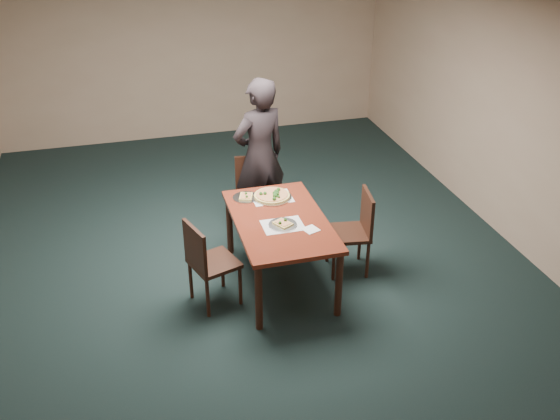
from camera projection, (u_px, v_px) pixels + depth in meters
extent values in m
plane|color=black|center=(251.00, 265.00, 6.82)|extent=(8.00, 8.00, 0.00)
plane|color=tan|center=(191.00, 49.00, 9.53)|extent=(6.00, 0.00, 6.00)
plane|color=tan|center=(515.00, 119.00, 6.84)|extent=(0.00, 8.00, 8.00)
plane|color=white|center=(244.00, 0.00, 5.47)|extent=(8.00, 8.00, 0.00)
cube|color=#581D11|center=(280.00, 221.00, 6.21)|extent=(0.90, 1.50, 0.04)
cylinder|color=black|center=(259.00, 298.00, 5.72)|extent=(0.07, 0.07, 0.70)
cylinder|color=black|center=(230.00, 225.00, 6.89)|extent=(0.07, 0.07, 0.70)
cylinder|color=black|center=(339.00, 285.00, 5.90)|extent=(0.07, 0.07, 0.70)
cylinder|color=black|center=(297.00, 216.00, 7.07)|extent=(0.07, 0.07, 0.70)
cube|color=black|center=(255.00, 199.00, 7.23)|extent=(0.47, 0.47, 0.04)
cylinder|color=black|center=(242.00, 225.00, 7.16)|extent=(0.04, 0.04, 0.43)
cylinder|color=black|center=(239.00, 210.00, 7.47)|extent=(0.04, 0.04, 0.43)
cylinder|color=black|center=(273.00, 223.00, 7.21)|extent=(0.04, 0.04, 0.43)
cylinder|color=black|center=(269.00, 208.00, 7.52)|extent=(0.04, 0.04, 0.43)
cube|color=black|center=(253.00, 173.00, 7.28)|extent=(0.42, 0.09, 0.44)
cube|color=black|center=(214.00, 263.00, 6.05)|extent=(0.53, 0.53, 0.04)
cylinder|color=black|center=(240.00, 286.00, 6.12)|extent=(0.04, 0.04, 0.43)
cylinder|color=black|center=(208.00, 298.00, 5.94)|extent=(0.04, 0.04, 0.43)
cylinder|color=black|center=(222.00, 269.00, 6.38)|extent=(0.04, 0.04, 0.43)
cylinder|color=black|center=(191.00, 280.00, 6.21)|extent=(0.04, 0.04, 0.43)
cube|color=black|center=(195.00, 248.00, 5.84)|extent=(0.17, 0.41, 0.44)
cube|color=black|center=(348.00, 233.00, 6.54)|extent=(0.48, 0.48, 0.04)
cylinder|color=black|center=(327.00, 244.00, 6.79)|extent=(0.04, 0.04, 0.43)
cylinder|color=black|center=(360.00, 242.00, 6.83)|extent=(0.04, 0.04, 0.43)
cylinder|color=black|center=(334.00, 262.00, 6.48)|extent=(0.04, 0.04, 0.43)
cylinder|color=black|center=(368.00, 260.00, 6.52)|extent=(0.04, 0.04, 0.43)
cube|color=black|center=(367.00, 212.00, 6.45)|extent=(0.10, 0.42, 0.44)
imported|color=black|center=(260.00, 156.00, 7.15)|extent=(0.77, 0.63, 1.84)
cube|color=white|center=(272.00, 197.00, 6.61)|extent=(0.42, 0.32, 0.00)
cube|color=white|center=(283.00, 225.00, 6.09)|extent=(0.40, 0.30, 0.00)
cylinder|color=silver|center=(272.00, 197.00, 6.60)|extent=(0.42, 0.42, 0.01)
cylinder|color=gold|center=(272.00, 195.00, 6.60)|extent=(0.38, 0.38, 0.02)
cylinder|color=#EBC87A|center=(272.00, 194.00, 6.59)|extent=(0.34, 0.34, 0.01)
sphere|color=#1C4515|center=(276.00, 191.00, 6.62)|extent=(0.04, 0.04, 0.04)
sphere|color=#1C4515|center=(275.00, 194.00, 6.55)|extent=(0.04, 0.04, 0.04)
sphere|color=#1C4515|center=(265.00, 193.00, 6.58)|extent=(0.04, 0.04, 0.04)
sphere|color=#1C4515|center=(276.00, 194.00, 6.56)|extent=(0.03, 0.03, 0.03)
sphere|color=#1C4515|center=(278.00, 189.00, 6.65)|extent=(0.04, 0.04, 0.04)
sphere|color=#1C4515|center=(277.00, 194.00, 6.56)|extent=(0.04, 0.04, 0.04)
sphere|color=#1C4515|center=(277.00, 192.00, 6.61)|extent=(0.04, 0.04, 0.04)
sphere|color=#1C4515|center=(275.00, 193.00, 6.58)|extent=(0.04, 0.04, 0.04)
sphere|color=#1C4515|center=(274.00, 199.00, 6.46)|extent=(0.04, 0.04, 0.04)
sphere|color=#1C4515|center=(276.00, 196.00, 6.53)|extent=(0.04, 0.04, 0.04)
sphere|color=#1C4515|center=(274.00, 193.00, 6.59)|extent=(0.03, 0.03, 0.03)
sphere|color=#1C4515|center=(275.00, 196.00, 6.53)|extent=(0.04, 0.04, 0.04)
sphere|color=#1C4515|center=(261.00, 194.00, 6.57)|extent=(0.04, 0.04, 0.04)
sphere|color=#1C4515|center=(277.00, 191.00, 6.62)|extent=(0.03, 0.03, 0.03)
sphere|color=#1C4515|center=(279.00, 197.00, 6.51)|extent=(0.03, 0.03, 0.03)
cylinder|color=silver|center=(283.00, 225.00, 6.09)|extent=(0.28, 0.28, 0.01)
cube|color=gold|center=(283.00, 224.00, 6.08)|extent=(0.20, 0.21, 0.02)
cube|color=#EBC87A|center=(283.00, 223.00, 6.08)|extent=(0.16, 0.17, 0.01)
sphere|color=#1C4515|center=(280.00, 223.00, 6.05)|extent=(0.03, 0.03, 0.03)
sphere|color=#1C4515|center=(285.00, 220.00, 6.10)|extent=(0.03, 0.03, 0.03)
cylinder|color=silver|center=(246.00, 197.00, 6.60)|extent=(0.28, 0.28, 0.01)
cube|color=gold|center=(246.00, 196.00, 6.59)|extent=(0.18, 0.20, 0.02)
cube|color=#EBC87A|center=(246.00, 195.00, 6.59)|extent=(0.14, 0.16, 0.01)
sphere|color=#1C4515|center=(246.00, 193.00, 6.60)|extent=(0.03, 0.03, 0.03)
sphere|color=#1C4515|center=(247.00, 196.00, 6.54)|extent=(0.03, 0.03, 0.03)
cube|color=white|center=(311.00, 230.00, 6.01)|extent=(0.18, 0.18, 0.01)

